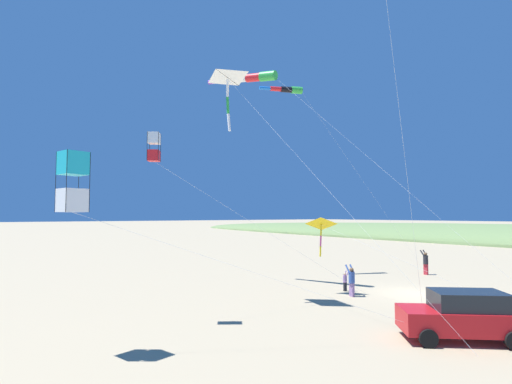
{
  "coord_description": "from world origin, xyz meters",
  "views": [
    {
      "loc": [
        -21.84,
        -13.73,
        4.74
      ],
      "look_at": [
        -9.44,
        3.31,
        5.97
      ],
      "focal_mm": 27.7,
      "sensor_mm": 36.0,
      "label": 1
    }
  ],
  "objects_px": {
    "person_child_green_jacket": "(352,279)",
    "person_adult_flyer": "(426,261)",
    "kite_box_yellow_midlevel": "(154,147)",
    "parked_car": "(462,315)",
    "kite_delta_rainbow_low_near": "(228,78)",
    "kite_windsock_small_distant": "(287,90)",
    "kite_windsock_long_streamer_right": "(250,78)",
    "cooler_box": "(508,326)",
    "kite_box_red_high_left": "(73,182)",
    "person_bystander_far": "(345,280)",
    "kite_delta_orange_high_right": "(321,224)"
  },
  "relations": [
    {
      "from": "person_child_green_jacket",
      "to": "person_adult_flyer",
      "type": "bearing_deg",
      "value": 10.6
    },
    {
      "from": "kite_box_yellow_midlevel",
      "to": "person_child_green_jacket",
      "type": "bearing_deg",
      "value": -7.22
    },
    {
      "from": "kite_box_yellow_midlevel",
      "to": "parked_car",
      "type": "bearing_deg",
      "value": -47.47
    },
    {
      "from": "kite_delta_rainbow_low_near",
      "to": "kite_windsock_small_distant",
      "type": "distance_m",
      "value": 11.82
    },
    {
      "from": "person_child_green_jacket",
      "to": "kite_windsock_long_streamer_right",
      "type": "height_order",
      "value": "kite_windsock_long_streamer_right"
    },
    {
      "from": "person_adult_flyer",
      "to": "person_child_green_jacket",
      "type": "height_order",
      "value": "person_adult_flyer"
    },
    {
      "from": "person_child_green_jacket",
      "to": "kite_delta_rainbow_low_near",
      "type": "xyz_separation_m",
      "value": [
        -6.69,
        2.93,
        11.42
      ]
    },
    {
      "from": "cooler_box",
      "to": "person_child_green_jacket",
      "type": "height_order",
      "value": "person_child_green_jacket"
    },
    {
      "from": "parked_car",
      "to": "kite_box_red_high_left",
      "type": "distance_m",
      "value": 15.07
    },
    {
      "from": "person_adult_flyer",
      "to": "kite_delta_rainbow_low_near",
      "type": "relative_size",
      "value": 0.15
    },
    {
      "from": "kite_box_yellow_midlevel",
      "to": "kite_delta_rainbow_low_near",
      "type": "bearing_deg",
      "value": 17.01
    },
    {
      "from": "person_adult_flyer",
      "to": "kite_windsock_long_streamer_right",
      "type": "height_order",
      "value": "kite_windsock_long_streamer_right"
    },
    {
      "from": "person_bystander_far",
      "to": "kite_delta_rainbow_low_near",
      "type": "xyz_separation_m",
      "value": [
        -7.64,
        1.6,
        11.73
      ]
    },
    {
      "from": "cooler_box",
      "to": "parked_car",
      "type": "bearing_deg",
      "value": 169.96
    },
    {
      "from": "person_bystander_far",
      "to": "kite_delta_rainbow_low_near",
      "type": "distance_m",
      "value": 14.09
    },
    {
      "from": "parked_car",
      "to": "person_child_green_jacket",
      "type": "bearing_deg",
      "value": 69.29
    },
    {
      "from": "kite_windsock_long_streamer_right",
      "to": "kite_windsock_small_distant",
      "type": "bearing_deg",
      "value": 21.89
    },
    {
      "from": "kite_windsock_long_streamer_right",
      "to": "person_child_green_jacket",
      "type": "bearing_deg",
      "value": -71.56
    },
    {
      "from": "kite_box_yellow_midlevel",
      "to": "kite_windsock_long_streamer_right",
      "type": "bearing_deg",
      "value": 31.12
    },
    {
      "from": "parked_car",
      "to": "person_adult_flyer",
      "type": "distance_m",
      "value": 17.47
    },
    {
      "from": "kite_delta_orange_high_right",
      "to": "kite_windsock_long_streamer_right",
      "type": "height_order",
      "value": "kite_windsock_long_streamer_right"
    },
    {
      "from": "person_adult_flyer",
      "to": "kite_windsock_long_streamer_right",
      "type": "distance_m",
      "value": 19.79
    },
    {
      "from": "parked_car",
      "to": "person_bystander_far",
      "type": "relative_size",
      "value": 3.56
    },
    {
      "from": "person_child_green_jacket",
      "to": "person_bystander_far",
      "type": "distance_m",
      "value": 1.67
    },
    {
      "from": "person_adult_flyer",
      "to": "kite_box_red_high_left",
      "type": "relative_size",
      "value": 0.15
    },
    {
      "from": "person_adult_flyer",
      "to": "kite_delta_orange_high_right",
      "type": "distance_m",
      "value": 12.52
    },
    {
      "from": "cooler_box",
      "to": "kite_delta_rainbow_low_near",
      "type": "bearing_deg",
      "value": 119.83
    },
    {
      "from": "kite_windsock_long_streamer_right",
      "to": "kite_windsock_small_distant",
      "type": "xyz_separation_m",
      "value": [
        5.31,
        2.13,
        0.72
      ]
    },
    {
      "from": "person_child_green_jacket",
      "to": "kite_windsock_small_distant",
      "type": "relative_size",
      "value": 0.12
    },
    {
      "from": "kite_box_red_high_left",
      "to": "kite_delta_rainbow_low_near",
      "type": "height_order",
      "value": "kite_delta_rainbow_low_near"
    },
    {
      "from": "person_adult_flyer",
      "to": "kite_box_yellow_midlevel",
      "type": "xyz_separation_m",
      "value": [
        -22.88,
        -0.67,
        6.73
      ]
    },
    {
      "from": "kite_box_red_high_left",
      "to": "person_child_green_jacket",
      "type": "bearing_deg",
      "value": 2.77
    },
    {
      "from": "kite_windsock_long_streamer_right",
      "to": "kite_box_red_high_left",
      "type": "bearing_deg",
      "value": -149.18
    },
    {
      "from": "kite_windsock_long_streamer_right",
      "to": "parked_car",
      "type": "bearing_deg",
      "value": -92.45
    },
    {
      "from": "kite_box_red_high_left",
      "to": "kite_box_yellow_midlevel",
      "type": "xyz_separation_m",
      "value": [
        3.79,
        2.2,
        1.91
      ]
    },
    {
      "from": "person_adult_flyer",
      "to": "person_child_green_jacket",
      "type": "distance_m",
      "value": 11.56
    },
    {
      "from": "kite_box_red_high_left",
      "to": "kite_windsock_small_distant",
      "type": "xyz_separation_m",
      "value": [
        18.29,
        9.88,
        9.31
      ]
    },
    {
      "from": "kite_delta_orange_high_right",
      "to": "person_adult_flyer",
      "type": "bearing_deg",
      "value": 2.25
    },
    {
      "from": "kite_delta_orange_high_right",
      "to": "kite_box_yellow_midlevel",
      "type": "height_order",
      "value": "kite_box_yellow_midlevel"
    },
    {
      "from": "person_child_green_jacket",
      "to": "person_bystander_far",
      "type": "bearing_deg",
      "value": 54.36
    },
    {
      "from": "cooler_box",
      "to": "kite_windsock_long_streamer_right",
      "type": "distance_m",
      "value": 21.06
    },
    {
      "from": "kite_windsock_long_streamer_right",
      "to": "person_adult_flyer",
      "type": "bearing_deg",
      "value": -19.58
    },
    {
      "from": "kite_windsock_long_streamer_right",
      "to": "kite_box_yellow_midlevel",
      "type": "bearing_deg",
      "value": -148.88
    },
    {
      "from": "cooler_box",
      "to": "kite_delta_orange_high_right",
      "type": "height_order",
      "value": "kite_delta_orange_high_right"
    },
    {
      "from": "kite_delta_rainbow_low_near",
      "to": "kite_windsock_long_streamer_right",
      "type": "distance_m",
      "value": 6.31
    },
    {
      "from": "person_child_green_jacket",
      "to": "kite_delta_orange_high_right",
      "type": "xyz_separation_m",
      "value": [
        -0.76,
        1.65,
        3.17
      ]
    },
    {
      "from": "parked_car",
      "to": "kite_delta_orange_high_right",
      "type": "height_order",
      "value": "kite_delta_orange_high_right"
    },
    {
      "from": "kite_delta_rainbow_low_near",
      "to": "kite_windsock_small_distant",
      "type": "xyz_separation_m",
      "value": [
        9.67,
        6.2,
        2.79
      ]
    },
    {
      "from": "person_adult_flyer",
      "to": "kite_windsock_long_streamer_right",
      "type": "xyz_separation_m",
      "value": [
        -13.7,
        4.87,
        13.42
      ]
    },
    {
      "from": "kite_windsock_small_distant",
      "to": "kite_delta_rainbow_low_near",
      "type": "bearing_deg",
      "value": -147.33
    }
  ]
}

